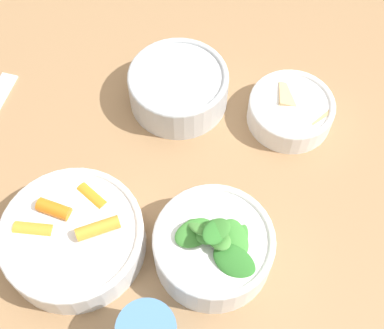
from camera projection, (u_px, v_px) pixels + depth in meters
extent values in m
plane|color=#2D2D33|center=(186.00, 274.00, 1.48)|extent=(10.00, 10.00, 0.00)
cube|color=#99724C|center=(181.00, 128.00, 0.86)|extent=(1.05, 0.79, 0.03)
cube|color=olive|center=(326.00, 68.00, 1.39)|extent=(0.06, 0.06, 0.71)
cube|color=olive|center=(72.00, 53.00, 1.42)|extent=(0.06, 0.06, 0.71)
cylinder|color=white|center=(74.00, 239.00, 0.72)|extent=(0.19, 0.19, 0.05)
torus|color=white|center=(70.00, 232.00, 0.70)|extent=(0.19, 0.19, 0.01)
cylinder|color=orange|center=(93.00, 198.00, 0.73)|extent=(0.05, 0.05, 0.02)
cylinder|color=orange|center=(78.00, 232.00, 0.71)|extent=(0.05, 0.04, 0.02)
cylinder|color=orange|center=(34.00, 231.00, 0.71)|extent=(0.03, 0.05, 0.02)
cylinder|color=orange|center=(54.00, 209.00, 0.71)|extent=(0.03, 0.05, 0.02)
cylinder|color=orange|center=(98.00, 228.00, 0.69)|extent=(0.04, 0.06, 0.02)
cylinder|color=white|center=(213.00, 248.00, 0.71)|extent=(0.16, 0.16, 0.06)
torus|color=white|center=(214.00, 239.00, 0.68)|extent=(0.16, 0.16, 0.01)
ellipsoid|color=#4C933D|center=(219.00, 239.00, 0.67)|extent=(0.05, 0.05, 0.02)
ellipsoid|color=#3D8433|center=(248.00, 237.00, 0.69)|extent=(0.04, 0.03, 0.02)
ellipsoid|color=#3D8433|center=(254.00, 248.00, 0.69)|extent=(0.05, 0.05, 0.03)
ellipsoid|color=#3D8433|center=(213.00, 231.00, 0.66)|extent=(0.04, 0.05, 0.03)
ellipsoid|color=#2D7028|center=(215.00, 232.00, 0.66)|extent=(0.05, 0.05, 0.03)
ellipsoid|color=#3D8433|center=(195.00, 233.00, 0.68)|extent=(0.06, 0.06, 0.03)
ellipsoid|color=#235B23|center=(193.00, 214.00, 0.71)|extent=(0.05, 0.04, 0.02)
ellipsoid|color=#2D7028|center=(234.00, 262.00, 0.66)|extent=(0.06, 0.07, 0.03)
ellipsoid|color=#4C933D|center=(201.00, 228.00, 0.68)|extent=(0.05, 0.05, 0.05)
ellipsoid|color=#3D8433|center=(234.00, 241.00, 0.67)|extent=(0.07, 0.05, 0.03)
cylinder|color=silver|center=(178.00, 88.00, 0.84)|extent=(0.16, 0.16, 0.06)
torus|color=silver|center=(178.00, 77.00, 0.82)|extent=(0.16, 0.16, 0.01)
cylinder|color=#936042|center=(179.00, 92.00, 0.85)|extent=(0.14, 0.14, 0.03)
ellipsoid|color=#A36B4C|center=(204.00, 86.00, 0.83)|extent=(0.01, 0.01, 0.01)
ellipsoid|color=#AD7551|center=(209.00, 91.00, 0.82)|extent=(0.01, 0.01, 0.01)
ellipsoid|color=#8E5B3D|center=(142.00, 82.00, 0.83)|extent=(0.01, 0.01, 0.01)
ellipsoid|color=#AD7551|center=(201.00, 81.00, 0.83)|extent=(0.01, 0.01, 0.01)
ellipsoid|color=#AD7551|center=(183.00, 54.00, 0.86)|extent=(0.01, 0.01, 0.01)
ellipsoid|color=#AD7551|center=(216.00, 97.00, 0.81)|extent=(0.01, 0.01, 0.01)
ellipsoid|color=#A36B4C|center=(184.00, 62.00, 0.85)|extent=(0.01, 0.01, 0.01)
ellipsoid|color=#8E5B3D|center=(198.00, 69.00, 0.84)|extent=(0.01, 0.01, 0.01)
ellipsoid|color=#A36B4C|center=(196.00, 105.00, 0.81)|extent=(0.01, 0.01, 0.01)
ellipsoid|color=#A36B4C|center=(153.00, 91.00, 0.82)|extent=(0.01, 0.01, 0.01)
ellipsoid|color=#8E5B3D|center=(191.00, 72.00, 0.84)|extent=(0.01, 0.01, 0.01)
ellipsoid|color=#8E5B3D|center=(182.00, 65.00, 0.85)|extent=(0.01, 0.01, 0.01)
ellipsoid|color=#AD7551|center=(173.00, 81.00, 0.83)|extent=(0.01, 0.01, 0.01)
ellipsoid|color=#AD7551|center=(199.00, 98.00, 0.81)|extent=(0.01, 0.01, 0.01)
cylinder|color=beige|center=(205.00, 84.00, 0.83)|extent=(0.03, 0.03, 0.01)
cylinder|color=#E0A88E|center=(181.00, 104.00, 0.80)|extent=(0.03, 0.03, 0.01)
cylinder|color=tan|center=(180.00, 70.00, 0.83)|extent=(0.03, 0.03, 0.01)
cylinder|color=tan|center=(178.00, 66.00, 0.84)|extent=(0.03, 0.03, 0.01)
cylinder|color=#E0A88E|center=(168.00, 73.00, 0.83)|extent=(0.02, 0.02, 0.01)
cylinder|color=white|center=(290.00, 112.00, 0.83)|extent=(0.13, 0.13, 0.04)
torus|color=white|center=(292.00, 104.00, 0.81)|extent=(0.13, 0.13, 0.01)
cube|color=tan|center=(302.00, 107.00, 0.83)|extent=(0.05, 0.05, 0.01)
cube|color=tan|center=(275.00, 102.00, 0.83)|extent=(0.06, 0.06, 0.01)
cube|color=tan|center=(312.00, 111.00, 0.81)|extent=(0.06, 0.06, 0.01)
cube|color=tan|center=(291.00, 96.00, 0.82)|extent=(0.05, 0.04, 0.02)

